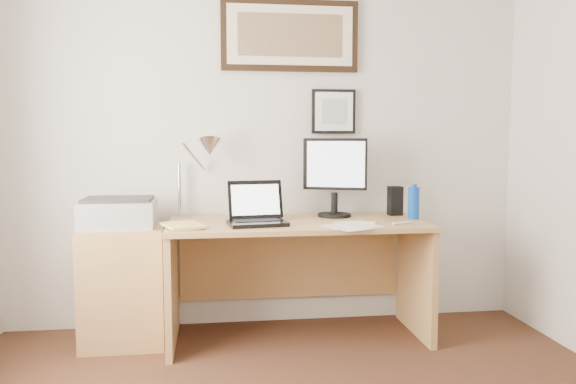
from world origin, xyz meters
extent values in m
cube|color=silver|center=(0.00, 2.00, 1.25)|extent=(3.50, 0.02, 2.50)
cube|color=#AD8048|center=(-0.92, 1.68, 0.36)|extent=(0.50, 0.40, 0.73)
cylinder|color=#0D40B0|center=(0.91, 1.65, 0.85)|extent=(0.07, 0.07, 0.21)
cylinder|color=#0D40B0|center=(0.91, 1.65, 0.97)|extent=(0.04, 0.04, 0.02)
cube|color=black|center=(0.85, 1.83, 0.85)|extent=(0.09, 0.08, 0.20)
cube|color=silver|center=(0.40, 1.37, 0.75)|extent=(0.30, 0.34, 0.00)
cube|color=silver|center=(0.49, 1.44, 0.75)|extent=(0.26, 0.32, 0.00)
cube|color=#F1F072|center=(0.57, 1.49, 0.76)|extent=(0.10, 0.10, 0.01)
cylinder|color=silver|center=(0.76, 1.44, 0.76)|extent=(0.14, 0.06, 0.02)
imported|color=#EFCE70|center=(-0.65, 1.45, 0.76)|extent=(0.29, 0.34, 0.02)
cube|color=#AD8048|center=(0.15, 1.63, 0.73)|extent=(1.60, 0.70, 0.03)
cube|color=#AD8048|center=(-0.63, 1.63, 0.36)|extent=(0.04, 0.65, 0.72)
cube|color=#AD8048|center=(0.93, 1.63, 0.36)|extent=(0.04, 0.65, 0.72)
cube|color=#AD8048|center=(0.15, 1.96, 0.45)|extent=(1.50, 0.03, 0.55)
cube|color=black|center=(-0.11, 1.52, 0.76)|extent=(0.37, 0.29, 0.02)
cube|color=black|center=(-0.11, 1.55, 0.78)|extent=(0.30, 0.17, 0.00)
cube|color=black|center=(-0.11, 1.66, 0.89)|extent=(0.35, 0.12, 0.23)
cube|color=white|center=(-0.11, 1.65, 0.89)|extent=(0.30, 0.09, 0.18)
cylinder|color=black|center=(0.43, 1.82, 0.76)|extent=(0.22, 0.22, 0.02)
cylinder|color=black|center=(0.43, 1.82, 0.84)|extent=(0.04, 0.04, 0.14)
cube|color=black|center=(0.43, 1.81, 1.10)|extent=(0.40, 0.18, 0.34)
cube|color=silver|center=(0.43, 1.79, 1.10)|extent=(0.36, 0.14, 0.30)
cube|color=#9F9FA1|center=(-0.94, 1.69, 0.81)|extent=(0.44, 0.34, 0.16)
cube|color=#2D2D2D|center=(-0.94, 1.69, 0.90)|extent=(0.40, 0.30, 0.02)
cylinder|color=silver|center=(-0.59, 1.92, 0.93)|extent=(0.02, 0.02, 0.36)
cylinder|color=silver|center=(-0.49, 1.86, 1.15)|extent=(0.15, 0.23, 0.19)
cone|color=silver|center=(-0.39, 1.80, 1.21)|extent=(0.16, 0.18, 0.15)
cube|color=black|center=(0.15, 1.98, 1.95)|extent=(0.92, 0.03, 0.47)
cube|color=#EDDEC6|center=(0.15, 1.96, 1.95)|extent=(0.84, 0.01, 0.39)
cube|color=brown|center=(0.15, 1.95, 1.95)|extent=(0.70, 0.00, 0.28)
cube|color=black|center=(0.45, 1.98, 1.45)|extent=(0.30, 0.02, 0.30)
cube|color=white|center=(0.45, 1.96, 1.45)|extent=(0.26, 0.00, 0.26)
cube|color=#ADB2B7|center=(0.45, 1.96, 1.45)|extent=(0.17, 0.00, 0.17)
camera|label=1|loc=(-0.37, -1.80, 1.27)|focal=35.00mm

